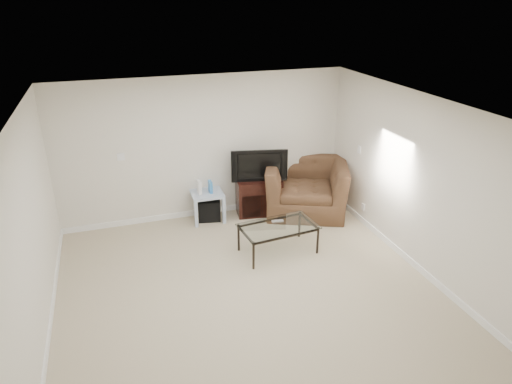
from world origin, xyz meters
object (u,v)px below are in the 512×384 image
object	(u,v)px
tv_stand	(258,195)
television	(259,164)
subwoofer	(209,209)
coffee_table	(278,239)
recliner	(306,179)
side_table	(207,206)

from	to	relation	value
tv_stand	television	xyz separation A→B (m)	(-0.00, -0.03, 0.62)
tv_stand	subwoofer	distance (m)	0.93
tv_stand	coffee_table	world-z (taller)	tv_stand
subwoofer	tv_stand	bearing A→B (deg)	-1.31
recliner	coffee_table	distance (m)	1.62
tv_stand	recliner	world-z (taller)	recliner
tv_stand	subwoofer	size ratio (longest dim) A/B	2.05
recliner	coffee_table	world-z (taller)	recliner
television	side_table	size ratio (longest dim) A/B	1.69
television	coffee_table	distance (m)	1.59
tv_stand	coffee_table	distance (m)	1.46
side_table	coffee_table	world-z (taller)	side_table
side_table	coffee_table	bearing A→B (deg)	-61.37
subwoofer	television	bearing A→B (deg)	-3.37
television	subwoofer	xyz separation A→B (m)	(-0.91, 0.05, -0.76)
television	side_table	xyz separation A→B (m)	(-0.95, 0.03, -0.69)
tv_stand	coffee_table	bearing A→B (deg)	-89.15
recliner	coffee_table	bearing A→B (deg)	-106.10
television	coffee_table	size ratio (longest dim) A/B	0.79
tv_stand	coffee_table	xyz separation A→B (m)	(-0.16, -1.44, -0.10)
tv_stand	subwoofer	world-z (taller)	tv_stand
tv_stand	subwoofer	xyz separation A→B (m)	(-0.92, 0.02, -0.15)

